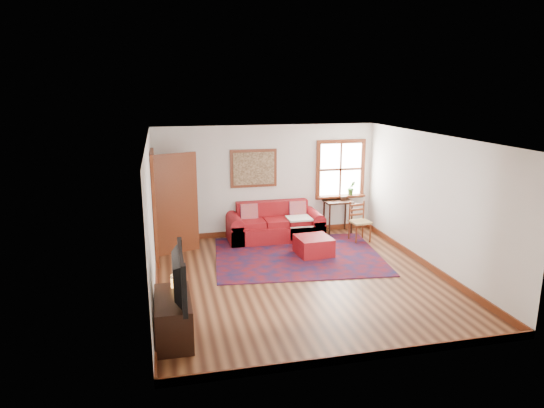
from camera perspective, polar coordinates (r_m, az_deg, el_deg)
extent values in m
plane|color=#411F11|center=(8.72, 3.29, -8.74)|extent=(5.50, 5.50, 0.00)
cube|color=silver|center=(10.93, -0.64, 2.75)|extent=(5.00, 0.04, 2.50)
cube|color=silver|center=(5.86, 11.04, -7.29)|extent=(5.00, 0.04, 2.50)
cube|color=silver|center=(8.01, -14.03, -1.74)|extent=(0.04, 5.50, 2.50)
cube|color=silver|center=(9.33, 18.32, 0.14)|extent=(0.04, 5.50, 2.50)
cube|color=white|center=(8.11, 3.54, 7.83)|extent=(5.00, 5.50, 0.04)
cube|color=maroon|center=(11.20, -0.61, -3.26)|extent=(5.00, 0.03, 0.12)
cube|color=maroon|center=(8.39, -13.46, -9.59)|extent=(0.03, 5.50, 0.12)
cube|color=maroon|center=(9.65, 17.71, -6.75)|extent=(0.03, 5.50, 0.12)
cube|color=white|center=(11.37, 8.04, 4.07)|extent=(1.00, 0.02, 1.20)
cube|color=maroon|center=(11.27, 8.17, 7.29)|extent=(1.18, 0.06, 0.09)
cube|color=maroon|center=(11.48, 7.96, 0.88)|extent=(1.18, 0.06, 0.09)
cube|color=maroon|center=(11.18, 5.45, 3.98)|extent=(0.09, 0.06, 1.20)
cube|color=maroon|center=(11.57, 10.59, 4.13)|extent=(0.09, 0.06, 1.20)
cube|color=maroon|center=(11.36, 8.06, 4.06)|extent=(1.00, 0.04, 0.05)
cube|color=maroon|center=(11.42, 8.09, 0.93)|extent=(1.15, 0.20, 0.04)
imported|color=#316423|center=(11.45, 9.32, 1.87)|extent=(0.18, 0.15, 0.33)
cube|color=black|center=(9.61, -13.79, -0.55)|extent=(0.02, 0.90, 2.05)
cube|color=maroon|center=(9.13, -13.62, -1.29)|extent=(0.06, 0.09, 2.05)
cube|color=maroon|center=(10.09, -13.60, 0.13)|extent=(0.06, 0.09, 2.05)
cube|color=maroon|center=(9.41, -13.97, 5.79)|extent=(0.06, 1.08, 0.09)
cube|color=maroon|center=(9.90, -11.16, 0.00)|extent=(0.86, 0.35, 2.05)
cube|color=silver|center=(9.88, -11.18, 0.58)|extent=(0.56, 0.22, 1.33)
cube|color=maroon|center=(10.79, -2.18, 4.22)|extent=(1.05, 0.04, 0.85)
cube|color=tan|center=(10.76, -2.15, 4.19)|extent=(0.92, 0.03, 0.72)
cube|color=#610D13|center=(9.81, 3.04, -6.08)|extent=(3.52, 2.94, 0.02)
cube|color=maroon|center=(10.77, 0.37, -3.28)|extent=(2.09, 0.86, 0.36)
cube|color=maroon|center=(10.95, 0.00, -0.77)|extent=(1.62, 0.24, 0.45)
cube|color=maroon|center=(10.59, -4.37, -3.35)|extent=(0.29, 0.86, 0.45)
cube|color=maroon|center=(10.99, 4.94, -2.73)|extent=(0.29, 0.86, 0.45)
cube|color=orange|center=(10.69, -2.72, -0.99)|extent=(0.38, 0.19, 0.40)
cube|color=orange|center=(10.94, 3.00, -0.66)|extent=(0.38, 0.19, 0.40)
cube|color=silver|center=(10.65, 3.21, -1.69)|extent=(0.53, 0.47, 0.04)
cube|color=maroon|center=(9.83, 4.92, -4.95)|extent=(0.72, 0.72, 0.38)
cube|color=black|center=(11.27, 7.79, 0.30)|extent=(0.63, 0.48, 0.04)
cylinder|color=black|center=(11.09, 6.79, -1.91)|extent=(0.04, 0.04, 0.72)
cylinder|color=black|center=(11.28, 9.35, -1.73)|extent=(0.04, 0.04, 0.72)
cylinder|color=black|center=(11.45, 6.13, -1.39)|extent=(0.04, 0.04, 0.72)
cylinder|color=black|center=(11.63, 8.62, -1.23)|extent=(0.04, 0.04, 0.72)
cube|color=tan|center=(10.78, 10.31, -2.09)|extent=(0.45, 0.43, 0.04)
cylinder|color=maroon|center=(10.63, 9.88, -3.58)|extent=(0.04, 0.04, 0.41)
cylinder|color=maroon|center=(10.79, 11.48, -3.38)|extent=(0.04, 0.04, 0.41)
cylinder|color=maroon|center=(10.83, 9.09, -1.96)|extent=(0.04, 0.04, 0.87)
cylinder|color=maroon|center=(11.00, 10.68, -1.79)|extent=(0.04, 0.04, 0.87)
cube|color=maroon|center=(10.86, 9.94, -0.66)|extent=(0.35, 0.07, 0.26)
cube|color=black|center=(6.82, -11.53, -12.98)|extent=(0.48, 1.06, 0.59)
imported|color=black|center=(6.50, -11.60, -8.28)|extent=(0.15, 1.17, 0.68)
cylinder|color=silver|center=(6.99, -11.36, -8.86)|extent=(0.12, 0.12, 0.18)
cylinder|color=#FFA53F|center=(7.00, -11.35, -9.09)|extent=(0.07, 0.07, 0.12)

